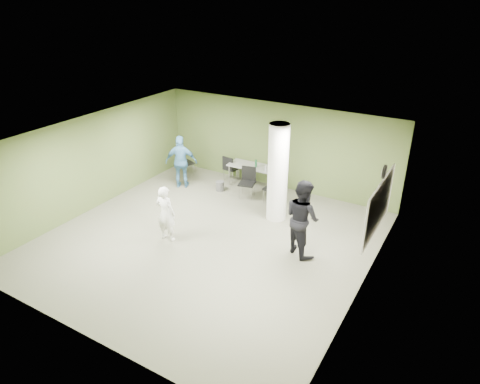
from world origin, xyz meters
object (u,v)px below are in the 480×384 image
Objects in this scene: woman_white at (166,214)px; man_black at (302,218)px; chair_back_left at (183,161)px; folding_table at (252,167)px; man_blue at (181,162)px.

man_black is at bearing -162.80° from woman_white.
woman_white is at bearing 51.20° from man_black.
man_black reaches higher than chair_back_left.
man_black reaches higher than woman_white.
folding_table is 0.90× the size of man_blue.
woman_white is (-0.31, -4.03, 0.07)m from folding_table.
man_blue is at bearing 146.15° from chair_back_left.
chair_back_left is 0.62× the size of woman_white.
folding_table is 1.67× the size of chair_back_left.
man_black is 5.18m from man_blue.
folding_table is at bearing -12.99° from man_black.
man_black is at bearing 134.07° from man_blue.
man_blue is (-4.91, 1.65, -0.10)m from man_black.
chair_back_left is 0.49× the size of man_black.
man_black is (5.42, -2.39, 0.42)m from chair_back_left.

